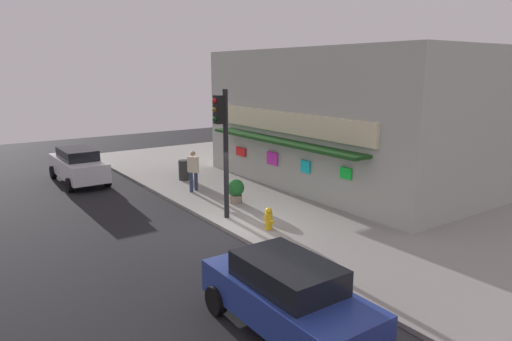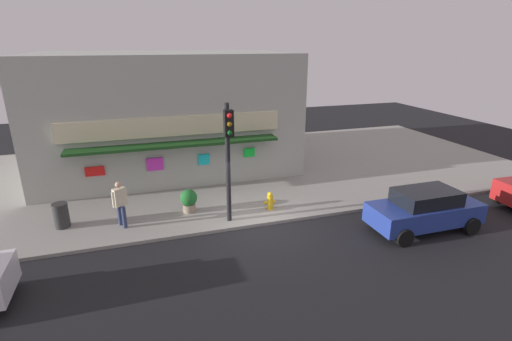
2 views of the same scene
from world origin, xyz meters
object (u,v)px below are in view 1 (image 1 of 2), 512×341
Objects in this scene: traffic_light at (223,137)px; parked_car_blue at (287,295)px; pedestrian at (193,169)px; potted_plant_by_doorway at (236,190)px; parked_car_white at (78,165)px; trash_can at (184,170)px; fire_hydrant at (269,219)px.

traffic_light reaches higher than parked_car_blue.
parked_car_blue is at bearing -17.76° from pedestrian.
parked_car_white is at bearing -151.78° from potted_plant_by_doorway.
parked_car_blue is (6.73, -2.57, -2.22)m from traffic_light.
parked_car_blue is at bearing 0.40° from parked_car_white.
traffic_light reaches higher than trash_can.
trash_can is at bearing 162.53° from parked_car_blue.
potted_plant_by_doorway is 0.21× the size of parked_car_white.
traffic_light is 6.07× the size of fire_hydrant.
trash_can is 2.27m from pedestrian.
parked_car_blue reaches higher than trash_can.
fire_hydrant is at bearing -2.31° from pedestrian.
potted_plant_by_doorway is (4.67, -0.09, 0.05)m from trash_can.
fire_hydrant is 11.21m from parked_car_white.
fire_hydrant is 3.28m from potted_plant_by_doorway.
traffic_light is at bearing -12.09° from pedestrian.
parked_car_white is (-10.71, -3.28, 0.36)m from fire_hydrant.
fire_hydrant is 5.77m from pedestrian.
traffic_light is at bearing -45.06° from potted_plant_by_doorway.
parked_car_white reaches higher than parked_car_blue.
traffic_light is 2.56× the size of pedestrian.
parked_car_white is (-15.60, -0.11, 0.04)m from parked_car_blue.
trash_can is 0.21× the size of parked_car_white.
pedestrian reaches higher than fire_hydrant.
trash_can is at bearing 178.92° from potted_plant_by_doorway.
parked_car_blue is (8.08, -3.93, 0.16)m from potted_plant_by_doorway.
pedestrian is at bearing 35.25° from parked_car_white.
traffic_light is 4.74× the size of potted_plant_by_doorway.
potted_plant_by_doorway is at bearing 134.94° from traffic_light.
parked_car_white is (-4.97, -3.51, -0.25)m from pedestrian.
parked_car_blue is at bearing -17.47° from trash_can.
parked_car_white reaches higher than fire_hydrant.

